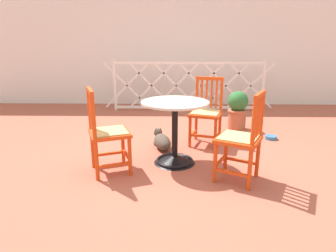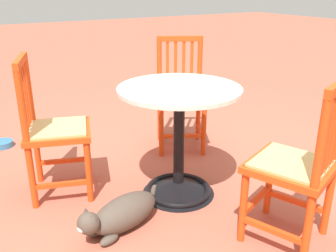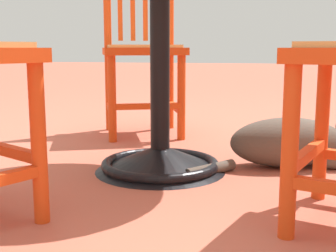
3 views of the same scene
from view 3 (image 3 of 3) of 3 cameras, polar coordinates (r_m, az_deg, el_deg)
The scene contains 4 objects.
ground_plane at distance 1.68m, azimuth -2.33°, elevation -5.88°, with size 24.00×24.00×0.00m, color #AD5642.
cafe_table at distance 1.66m, azimuth -1.00°, elevation 3.95°, with size 0.76×0.76×0.73m.
orange_chair_facing_out at distance 2.41m, azimuth -3.19°, elevation 9.28°, with size 0.52×0.52×0.91m.
tabby_cat at distance 1.82m, azimuth 15.69°, elevation -1.94°, with size 0.44×0.66×0.23m.
Camera 3 is at (1.57, 0.40, 0.45)m, focal length 49.24 mm.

